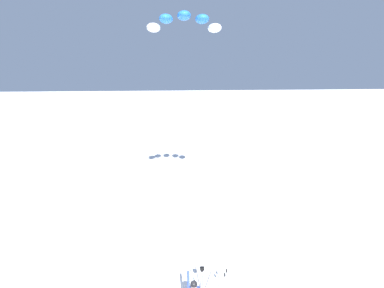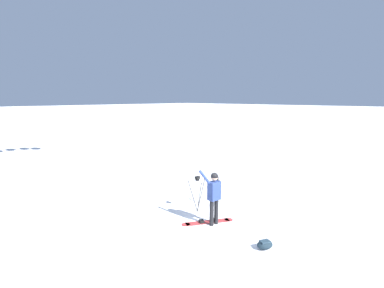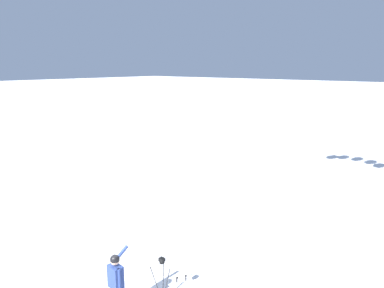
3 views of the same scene
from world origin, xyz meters
The scene contains 6 objects.
ground_plane centered at (0.00, 0.00, 0.00)m, with size 300.00×300.00×0.00m, color white.
snowboarder centered at (0.04, 0.63, 1.11)m, with size 0.71×0.47×1.82m.
snowboard centered at (-0.22, 0.62, 0.02)m, with size 1.07×1.61×0.10m.
gear_bag_large centered at (2.17, 0.33, 0.13)m, with size 0.50×0.57×0.25m.
camera_tripod centered at (-1.16, 1.11, 0.97)m, with size 0.64×0.58×1.35m.
ski_poles centered at (-0.97, 1.99, 0.82)m, with size 0.30×0.23×1.24m.
Camera 2 is at (6.35, -6.98, 4.24)m, focal length 28.90 mm.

